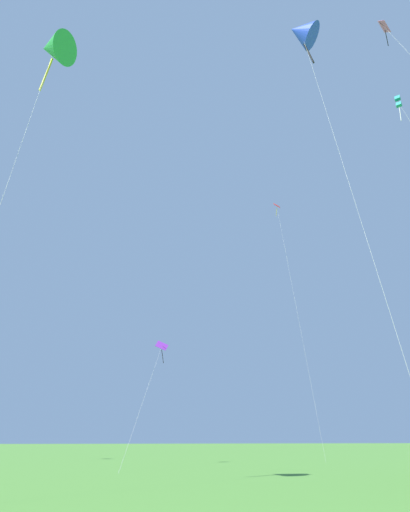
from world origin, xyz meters
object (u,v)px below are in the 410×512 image
at_px(kite_teal_box, 402,108).
at_px(kite_purple_streamer, 160,352).
at_px(kite_pink_low, 407,52).
at_px(kite_green_small, 54,48).
at_px(kite_blue_delta, 302,33).
at_px(kite_red_high, 281,229).

distance_m(kite_teal_box, kite_purple_streamer, 24.76).
xyz_separation_m(kite_teal_box, kite_purple_streamer, (-13.83, 15.05, -13.97)).
distance_m(kite_pink_low, kite_purple_streamer, 27.09).
bearing_deg(kite_green_small, kite_blue_delta, 1.79).
relative_size(kite_pink_low, kite_blue_delta, 1.02).
relative_size(kite_green_small, kite_teal_box, 0.95).
xyz_separation_m(kite_pink_low, kite_red_high, (1.04, 24.56, -0.38)).
bearing_deg(kite_green_small, kite_red_high, 46.66).
bearing_deg(kite_purple_streamer, kite_blue_delta, -67.04).
bearing_deg(kite_blue_delta, kite_green_small, -178.21).
height_order(kite_green_small, kite_pink_low, kite_pink_low).
relative_size(kite_green_small, kite_pink_low, 0.79).
bearing_deg(kite_pink_low, kite_red_high, 87.58).
xyz_separation_m(kite_green_small, kite_red_high, (22.04, 23.36, 2.87)).
relative_size(kite_teal_box, kite_purple_streamer, 2.45).
distance_m(kite_blue_delta, kite_red_high, 24.14).
bearing_deg(kite_blue_delta, kite_red_high, 72.45).
xyz_separation_m(kite_green_small, kite_teal_box, (21.92, 1.27, 1.10)).
xyz_separation_m(kite_teal_box, kite_pink_low, (-0.91, -2.48, 2.15)).
bearing_deg(kite_pink_low, kite_teal_box, 69.73).
xyz_separation_m(kite_purple_streamer, kite_red_high, (13.96, 7.03, 15.74)).
bearing_deg(kite_purple_streamer, kite_red_high, 26.75).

